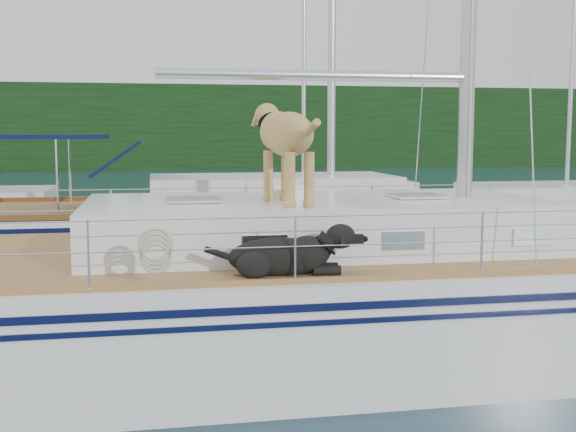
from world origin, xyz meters
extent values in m
plane|color=black|center=(0.00, 0.00, 0.00)|extent=(120.00, 120.00, 0.00)
cube|color=black|center=(0.00, 45.00, 3.00)|extent=(90.00, 3.00, 6.00)
cube|color=#595147|center=(0.00, 46.20, 0.60)|extent=(92.00, 1.00, 1.20)
cube|color=silver|center=(0.00, 0.00, 0.50)|extent=(12.00, 3.80, 1.40)
cube|color=olive|center=(0.00, 0.00, 1.23)|extent=(11.52, 3.50, 0.06)
cube|color=silver|center=(0.80, 0.00, 1.54)|extent=(5.20, 2.50, 0.55)
cylinder|color=silver|center=(0.80, 0.00, 3.21)|extent=(3.60, 0.12, 0.12)
cylinder|color=silver|center=(0.00, -1.75, 1.82)|extent=(10.56, 0.01, 0.01)
cylinder|color=silver|center=(0.00, 1.75, 1.82)|extent=(10.56, 0.01, 0.01)
cube|color=#1C47B0|center=(-1.50, 1.58, 1.29)|extent=(0.85, 0.74, 0.05)
cube|color=white|center=(0.49, 0.20, 1.87)|extent=(0.49, 0.41, 0.12)
torus|color=beige|center=(-1.04, -1.85, 1.62)|extent=(0.40, 0.16, 0.39)
cube|color=silver|center=(0.10, 6.15, 0.45)|extent=(11.00, 3.50, 1.30)
cube|color=olive|center=(0.10, 6.15, 1.10)|extent=(10.56, 3.29, 0.06)
cube|color=silver|center=(1.30, 6.15, 1.45)|extent=(4.80, 2.30, 0.55)
cube|color=#0D0F37|center=(-3.10, 6.15, 2.50)|extent=(2.40, 2.30, 0.08)
cube|color=silver|center=(4.00, 16.00, 0.40)|extent=(7.20, 3.00, 1.10)
cylinder|color=silver|center=(4.00, 16.00, 6.00)|extent=(0.14, 0.14, 11.00)
cube|color=silver|center=(12.00, 13.00, 0.40)|extent=(6.40, 3.00, 1.10)
cylinder|color=silver|center=(12.00, 13.00, 6.00)|extent=(0.14, 0.14, 11.00)
camera|label=1|loc=(-1.05, -8.04, 2.56)|focal=45.00mm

